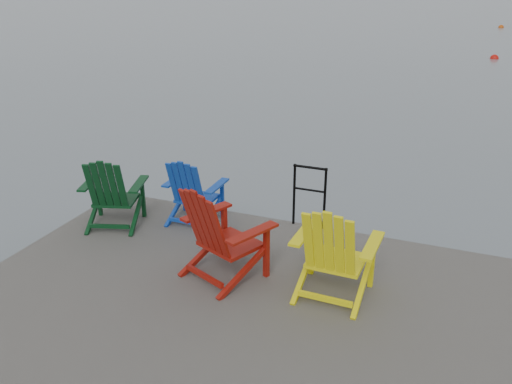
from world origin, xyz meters
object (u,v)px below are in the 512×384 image
at_px(chair_red, 220,232).
at_px(buoy_d, 501,28).
at_px(chair_blue, 192,190).
at_px(handrail, 310,191).
at_px(chair_yellow, 334,250).
at_px(chair_green, 112,191).
at_px(buoy_b, 494,59).

bearing_deg(chair_red, buoy_d, 107.83).
bearing_deg(chair_blue, chair_red, -50.98).
xyz_separation_m(handrail, chair_yellow, (0.75, -1.60, 0.03)).
height_order(handrail, chair_green, chair_green).
relative_size(chair_red, chair_yellow, 1.03).
height_order(chair_red, chair_yellow, chair_red).
relative_size(handrail, chair_blue, 0.92).
xyz_separation_m(handrail, buoy_b, (2.66, 21.27, -1.04)).
bearing_deg(chair_red, chair_green, -175.58).
height_order(chair_green, buoy_d, chair_green).
bearing_deg(chair_yellow, chair_red, -174.84).
relative_size(handrail, buoy_d, 2.38).
height_order(chair_yellow, buoy_b, chair_yellow).
bearing_deg(handrail, buoy_b, 82.87).
height_order(handrail, buoy_b, handrail).
xyz_separation_m(chair_green, chair_red, (1.98, -0.68, 0.06)).
relative_size(chair_red, buoy_d, 3.08).
distance_m(chair_red, chair_yellow, 1.31).
distance_m(handrail, chair_red, 1.78).
bearing_deg(chair_red, handrail, 95.03).
bearing_deg(chair_blue, chair_green, -152.31).
bearing_deg(handrail, buoy_d, 85.05).
xyz_separation_m(chair_green, chair_blue, (0.97, 0.53, -0.03)).
bearing_deg(buoy_b, handrail, -97.13).
distance_m(handrail, chair_blue, 1.64).
relative_size(chair_green, chair_yellow, 0.92).
bearing_deg(chair_green, handrail, 3.72).
bearing_deg(chair_yellow, chair_blue, 155.62).
distance_m(chair_red, buoy_d, 38.93).
height_order(handrail, chair_yellow, chair_yellow).
distance_m(chair_blue, buoy_d, 37.84).
height_order(chair_blue, buoy_d, chair_blue).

